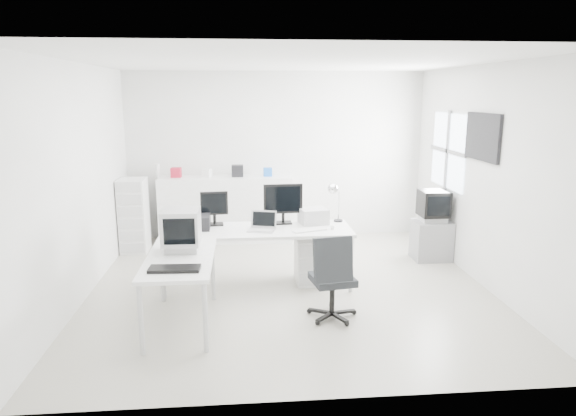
{
  "coord_description": "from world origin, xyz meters",
  "views": [
    {
      "loc": [
        -0.56,
        -6.2,
        2.44
      ],
      "look_at": [
        0.0,
        0.2,
        1.0
      ],
      "focal_mm": 32.0,
      "sensor_mm": 36.0,
      "label": 1
    }
  ],
  "objects": [
    {
      "name": "window",
      "position": [
        2.48,
        1.2,
        1.6
      ],
      "size": [
        0.02,
        1.2,
        1.1
      ],
      "primitive_type": null,
      "color": "white",
      "rests_on": "right_wall"
    },
    {
      "name": "right_wall",
      "position": [
        2.5,
        0.0,
        1.4
      ],
      "size": [
        0.02,
        5.0,
        2.8
      ],
      "primitive_type": "cube",
      "color": "silver",
      "rests_on": "floor"
    },
    {
      "name": "inkjet_printer",
      "position": [
        -1.25,
        0.23,
        0.84
      ],
      "size": [
        0.51,
        0.4,
        0.18
      ],
      "primitive_type": "cube",
      "rotation": [
        0.0,
        0.0,
        0.02
      ],
      "color": "black",
      "rests_on": "main_desk"
    },
    {
      "name": "lcd_monitor_small",
      "position": [
        -0.95,
        0.38,
        0.97
      ],
      "size": [
        0.37,
        0.24,
        0.45
      ],
      "primitive_type": null,
      "rotation": [
        0.0,
        0.0,
        0.09
      ],
      "color": "black",
      "rests_on": "main_desk"
    },
    {
      "name": "office_chair",
      "position": [
        0.39,
        -0.95,
        0.49
      ],
      "size": [
        0.66,
        0.66,
        0.99
      ],
      "primitive_type": null,
      "rotation": [
        0.0,
        0.0,
        0.17
      ],
      "color": "#25282A",
      "rests_on": "floor"
    },
    {
      "name": "white_keyboard",
      "position": [
        0.25,
        -0.02,
        0.76
      ],
      "size": [
        0.46,
        0.28,
        0.02
      ],
      "primitive_type": "cube",
      "rotation": [
        0.0,
        0.0,
        0.35
      ],
      "color": "silver",
      "rests_on": "main_desk"
    },
    {
      "name": "side_desk",
      "position": [
        -1.25,
        -0.97,
        0.38
      ],
      "size": [
        0.7,
        1.4,
        0.75
      ],
      "primitive_type": null,
      "color": "silver",
      "rests_on": "floor"
    },
    {
      "name": "wall_picture",
      "position": [
        2.47,
        0.1,
        1.9
      ],
      "size": [
        0.04,
        0.9,
        0.6
      ],
      "primitive_type": null,
      "color": "black",
      "rests_on": "right_wall"
    },
    {
      "name": "floor",
      "position": [
        0.0,
        0.0,
        0.0
      ],
      "size": [
        5.0,
        5.0,
        0.01
      ],
      "primitive_type": "cube",
      "color": "silver",
      "rests_on": "ground"
    },
    {
      "name": "laser_printer",
      "position": [
        0.35,
        0.35,
        0.85
      ],
      "size": [
        0.4,
        0.37,
        0.2
      ],
      "primitive_type": "cube",
      "rotation": [
        0.0,
        0.0,
        0.2
      ],
      "color": "#B6B6B6",
      "rests_on": "main_desk"
    },
    {
      "name": "main_desk",
      "position": [
        -0.4,
        0.13,
        0.38
      ],
      "size": [
        2.4,
        0.8,
        0.75
      ],
      "primitive_type": null,
      "color": "silver",
      "rests_on": "floor"
    },
    {
      "name": "clutter_box_b",
      "position": [
        -1.16,
        2.24,
        1.16
      ],
      "size": [
        0.17,
        0.16,
        0.14
      ],
      "primitive_type": "cube",
      "rotation": [
        0.0,
        0.0,
        -0.41
      ],
      "color": "silver",
      "rests_on": "sideboard"
    },
    {
      "name": "drawer_pedestal",
      "position": [
        0.3,
        0.18,
        0.3
      ],
      "size": [
        0.4,
        0.5,
        0.6
      ],
      "primitive_type": "cube",
      "color": "silver",
      "rests_on": "floor"
    },
    {
      "name": "crt_tv",
      "position": [
        2.22,
        0.96,
        0.81
      ],
      "size": [
        0.5,
        0.48,
        0.45
      ],
      "primitive_type": null,
      "color": "black",
      "rests_on": "tv_cabinet"
    },
    {
      "name": "clutter_bottle",
      "position": [
        -1.96,
        2.28,
        1.2
      ],
      "size": [
        0.07,
        0.07,
        0.22
      ],
      "primitive_type": "cylinder",
      "color": "silver",
      "rests_on": "sideboard"
    },
    {
      "name": "crt_monitor",
      "position": [
        -1.25,
        -0.72,
        0.99
      ],
      "size": [
        0.42,
        0.42,
        0.47
      ],
      "primitive_type": null,
      "rotation": [
        0.0,
        0.0,
        -0.02
      ],
      "color": "#B7B7BA",
      "rests_on": "side_desk"
    },
    {
      "name": "back_wall",
      "position": [
        0.0,
        2.5,
        1.4
      ],
      "size": [
        5.0,
        0.02,
        2.8
      ],
      "primitive_type": "cube",
      "color": "silver",
      "rests_on": "floor"
    },
    {
      "name": "tv_cabinet",
      "position": [
        2.22,
        0.96,
        0.29
      ],
      "size": [
        0.54,
        0.44,
        0.59
      ],
      "primitive_type": "cube",
      "color": "gray",
      "rests_on": "floor"
    },
    {
      "name": "clutter_box_d",
      "position": [
        -0.16,
        2.24,
        1.16
      ],
      "size": [
        0.14,
        0.12,
        0.14
      ],
      "primitive_type": "cube",
      "rotation": [
        0.0,
        0.0,
        0.03
      ],
      "color": "blue",
      "rests_on": "sideboard"
    },
    {
      "name": "black_keyboard",
      "position": [
        -1.25,
        -1.37,
        0.77
      ],
      "size": [
        0.51,
        0.22,
        0.03
      ],
      "primitive_type": "cube",
      "rotation": [
        0.0,
        0.0,
        -0.05
      ],
      "color": "black",
      "rests_on": "side_desk"
    },
    {
      "name": "ceiling",
      "position": [
        0.0,
        0.0,
        2.8
      ],
      "size": [
        5.0,
        5.0,
        0.01
      ],
      "primitive_type": "cube",
      "color": "white",
      "rests_on": "back_wall"
    },
    {
      "name": "white_mouse",
      "position": [
        0.55,
        0.03,
        0.78
      ],
      "size": [
        0.06,
        0.06,
        0.06
      ],
      "primitive_type": "sphere",
      "color": "silver",
      "rests_on": "main_desk"
    },
    {
      "name": "sideboard",
      "position": [
        -0.86,
        2.24,
        0.55
      ],
      "size": [
        2.19,
        0.55,
        1.09
      ],
      "primitive_type": "cube",
      "color": "silver",
      "rests_on": "floor"
    },
    {
      "name": "laptop",
      "position": [
        -0.35,
        0.03,
        0.86
      ],
      "size": [
        0.41,
        0.42,
        0.22
      ],
      "primitive_type": null,
      "rotation": [
        0.0,
        0.0,
        -0.28
      ],
      "color": "#B7B7BA",
      "rests_on": "main_desk"
    },
    {
      "name": "clutter_box_a",
      "position": [
        -1.66,
        2.24,
        1.17
      ],
      "size": [
        0.17,
        0.15,
        0.16
      ],
      "primitive_type": "cube",
      "rotation": [
        0.0,
        0.0,
        -0.09
      ],
      "color": "#AD182E",
      "rests_on": "sideboard"
    },
    {
      "name": "desk_lamp",
      "position": [
        0.7,
        0.43,
        1.01
      ],
      "size": [
        0.2,
        0.2,
        0.53
      ],
      "primitive_type": null,
      "rotation": [
        0.0,
        0.0,
        -0.17
      ],
      "color": "silver",
      "rests_on": "main_desk"
    },
    {
      "name": "clutter_box_c",
      "position": [
        -0.66,
        2.24,
        1.19
      ],
      "size": [
        0.19,
        0.17,
        0.19
      ],
      "primitive_type": "cube",
      "rotation": [
        0.0,
        0.0,
        -0.01
      ],
      "color": "black",
      "rests_on": "sideboard"
    },
    {
      "name": "left_wall",
      "position": [
        -2.5,
        0.0,
        1.4
      ],
      "size": [
        0.02,
        5.0,
        2.8
      ],
      "primitive_type": "cube",
      "color": "silver",
      "rests_on": "floor"
    },
    {
      "name": "filing_cabinet",
      "position": [
        -2.28,
        1.77,
        0.58
      ],
      "size": [
        0.4,
        0.48,
        1.15
      ],
      "primitive_type": "cube",
      "color": "silver",
      "rests_on": "floor"
    },
    {
      "name": "lcd_monitor_large",
      "position": [
        -0.05,
        0.38,
        1.02
      ],
      "size": [
        0.53,
        0.24,
        0.53
      ],
      "primitive_type": null,
      "rotation": [
        0.0,
        0.0,
        0.07
      ],
      "color": "black",
      "rests_on": "main_desk"
    }
  ]
}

